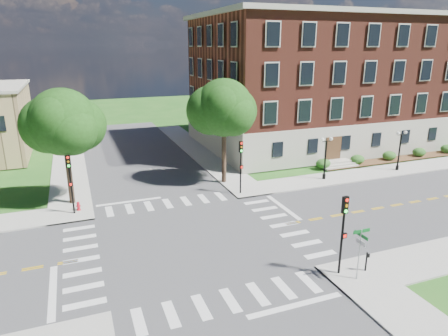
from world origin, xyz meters
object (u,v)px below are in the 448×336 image
object	(u,v)px
traffic_signal_nw	(70,177)
twin_lamp_east	(400,148)
push_button_post	(367,261)
fire_hydrant	(78,206)
street_sign_pole	(360,244)
twin_lamp_west	(326,156)
traffic_signal_se	(343,225)
traffic_signal_ne	(241,160)

from	to	relation	value
traffic_signal_nw	twin_lamp_east	world-z (taller)	traffic_signal_nw
push_button_post	fire_hydrant	world-z (taller)	push_button_post
street_sign_pole	fire_hydrant	bearing A→B (deg)	132.08
twin_lamp_west	traffic_signal_se	bearing A→B (deg)	-121.55
traffic_signal_se	traffic_signal_nw	bearing A→B (deg)	134.09
traffic_signal_ne	twin_lamp_west	bearing A→B (deg)	4.34
traffic_signal_nw	twin_lamp_west	world-z (taller)	traffic_signal_nw
twin_lamp_west	twin_lamp_east	world-z (taller)	same
traffic_signal_ne	traffic_signal_nw	world-z (taller)	same
push_button_post	street_sign_pole	bearing A→B (deg)	-154.19
traffic_signal_ne	fire_hydrant	bearing A→B (deg)	175.90
traffic_signal_ne	twin_lamp_west	distance (m)	9.42
traffic_signal_nw	fire_hydrant	size ratio (longest dim) A/B	6.40
traffic_signal_se	fire_hydrant	distance (m)	20.86
street_sign_pole	push_button_post	size ratio (longest dim) A/B	2.58
push_button_post	fire_hydrant	distance (m)	22.08
street_sign_pole	fire_hydrant	xyz separation A→B (m)	(-14.55, 16.12, -1.84)
traffic_signal_ne	twin_lamp_east	world-z (taller)	traffic_signal_ne
twin_lamp_east	push_button_post	distance (m)	22.47
traffic_signal_nw	street_sign_pole	xyz separation A→B (m)	(14.90, -15.65, -0.88)
traffic_signal_ne	push_button_post	world-z (taller)	traffic_signal_ne
traffic_signal_ne	street_sign_pole	bearing A→B (deg)	-87.13
traffic_signal_se	twin_lamp_west	distance (m)	17.58
traffic_signal_ne	street_sign_pole	xyz separation A→B (m)	(0.76, -15.13, -0.88)
twin_lamp_east	traffic_signal_se	bearing A→B (deg)	-141.15
traffic_signal_se	traffic_signal_ne	distance (m)	14.26
traffic_signal_nw	twin_lamp_west	size ratio (longest dim) A/B	1.13
twin_lamp_east	street_sign_pole	bearing A→B (deg)	-138.62
traffic_signal_ne	push_button_post	distance (m)	14.92
traffic_signal_ne	street_sign_pole	size ratio (longest dim) A/B	1.55
traffic_signal_se	traffic_signal_nw	xyz separation A→B (m)	(-14.32, 14.78, 0.00)
street_sign_pole	traffic_signal_nw	bearing A→B (deg)	133.59
traffic_signal_se	push_button_post	world-z (taller)	traffic_signal_se
traffic_signal_ne	traffic_signal_nw	xyz separation A→B (m)	(-14.14, 0.52, 0.00)
twin_lamp_east	push_button_post	size ratio (longest dim) A/B	3.53
traffic_signal_ne	twin_lamp_east	distance (m)	18.44
traffic_signal_se	traffic_signal_ne	bearing A→B (deg)	90.72
traffic_signal_se	street_sign_pole	distance (m)	1.36
traffic_signal_se	traffic_signal_ne	xyz separation A→B (m)	(-0.18, 14.26, 0.00)
traffic_signal_se	traffic_signal_ne	world-z (taller)	same
traffic_signal_ne	fire_hydrant	xyz separation A→B (m)	(-13.79, 0.99, -2.72)
twin_lamp_east	fire_hydrant	bearing A→B (deg)	179.00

